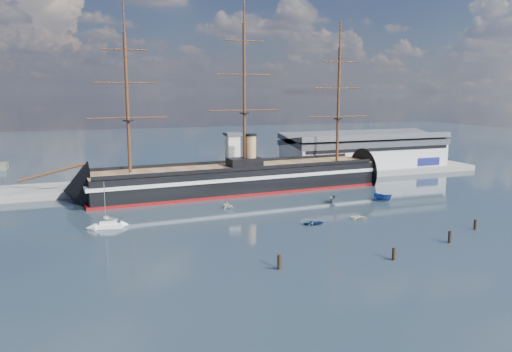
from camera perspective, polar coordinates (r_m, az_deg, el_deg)
name	(u,v)px	position (r m, az deg, el deg)	size (l,w,h in m)	color
ground	(261,205)	(133.71, 0.55, -3.39)	(600.00, 600.00, 0.00)	#1C2D39
quay	(250,181)	(170.17, -0.74, -0.57)	(180.00, 18.00, 2.00)	slate
warehouse	(364,151)	(194.05, 12.28, 2.85)	(63.00, 21.00, 11.60)	#B7BABC
quay_tower	(233,155)	(163.63, -2.69, 2.46)	(5.00, 5.00, 15.00)	silver
warship	(233,179)	(150.96, -2.64, -0.33)	(113.27, 20.73, 53.94)	black
sailboat	(108,225)	(116.46, -16.55, -5.42)	(6.88, 3.39, 10.58)	white
motorboat_a	(111,225)	(119.13, -16.20, -5.40)	(5.95, 2.18, 2.38)	white
motorboat_b	(313,225)	(115.47, 6.58, -5.55)	(2.86, 1.14, 1.33)	navy
motorboat_c	(332,203)	(138.16, 8.73, -3.08)	(5.57, 2.04, 2.23)	slate
motorboat_d	(228,208)	(130.78, -3.25, -3.70)	(5.38, 2.33, 1.97)	white
motorboat_e	(360,219)	(122.06, 11.80, -4.86)	(2.67, 1.07, 1.24)	silver
motorboat_f	(382,201)	(143.60, 14.25, -2.78)	(6.49, 2.38, 2.59)	navy
piling_near_left	(279,269)	(87.11, 2.66, -10.59)	(0.64, 0.64, 3.27)	black
piling_near_mid	(393,260)	(94.81, 15.44, -9.23)	(0.64, 0.64, 3.00)	black
piling_near_right	(449,243)	(108.57, 21.22, -7.14)	(0.64, 0.64, 3.22)	black
piling_far_right	(475,229)	(120.95, 23.74, -5.62)	(0.64, 0.64, 3.01)	black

